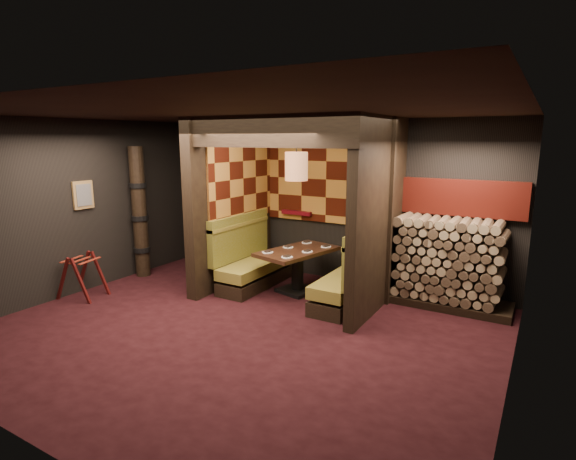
% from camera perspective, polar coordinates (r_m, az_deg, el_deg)
% --- Properties ---
extents(floor, '(6.50, 5.50, 0.02)m').
position_cam_1_polar(floor, '(6.23, -6.20, -12.62)').
color(floor, black).
rests_on(floor, ground).
extents(ceiling, '(6.50, 5.50, 0.02)m').
position_cam_1_polar(ceiling, '(5.70, -6.85, 14.75)').
color(ceiling, black).
rests_on(ceiling, ground).
extents(wall_back, '(6.50, 0.02, 2.85)m').
position_cam_1_polar(wall_back, '(8.14, 5.21, 3.67)').
color(wall_back, black).
rests_on(wall_back, ground).
extents(wall_front, '(6.50, 0.02, 2.85)m').
position_cam_1_polar(wall_front, '(4.02, -30.93, -6.17)').
color(wall_front, black).
rests_on(wall_front, ground).
extents(wall_left, '(0.02, 5.50, 2.85)m').
position_cam_1_polar(wall_left, '(8.16, -25.21, 2.63)').
color(wall_left, black).
rests_on(wall_left, ground).
extents(wall_right, '(0.02, 5.50, 2.85)m').
position_cam_1_polar(wall_right, '(4.68, 27.49, -3.49)').
color(wall_right, black).
rests_on(wall_right, ground).
extents(partition_left, '(0.20, 2.20, 2.85)m').
position_cam_1_polar(partition_left, '(7.90, -7.20, 3.39)').
color(partition_left, black).
rests_on(partition_left, floor).
extents(partition_right, '(0.15, 2.10, 2.85)m').
position_cam_1_polar(partition_right, '(6.69, 11.43, 1.77)').
color(partition_right, black).
rests_on(partition_right, floor).
extents(header_beam, '(2.85, 0.18, 0.44)m').
position_cam_1_polar(header_beam, '(6.28, -3.04, 12.41)').
color(header_beam, black).
rests_on(header_beam, partition_left).
extents(tapa_back_panel, '(2.40, 0.06, 1.55)m').
position_cam_1_polar(tapa_back_panel, '(8.06, 4.95, 6.43)').
color(tapa_back_panel, '#AE752C').
rests_on(tapa_back_panel, wall_back).
extents(tapa_side_panel, '(0.04, 1.85, 1.45)m').
position_cam_1_polar(tapa_side_panel, '(7.92, -5.81, 6.54)').
color(tapa_side_panel, '#AE752C').
rests_on(tapa_side_panel, partition_left).
extents(lacquer_shelf, '(0.60, 0.12, 0.07)m').
position_cam_1_polar(lacquer_shelf, '(8.35, 1.13, 2.22)').
color(lacquer_shelf, '#540711').
rests_on(lacquer_shelf, wall_back).
extents(booth_bench_left, '(0.68, 1.60, 1.14)m').
position_cam_1_polar(booth_bench_left, '(7.88, -4.76, -4.20)').
color(booth_bench_left, black).
rests_on(booth_bench_left, floor).
extents(booth_bench_right, '(0.68, 1.60, 1.14)m').
position_cam_1_polar(booth_bench_right, '(7.01, 8.09, -6.30)').
color(booth_bench_right, black).
rests_on(booth_bench_right, floor).
extents(dining_table, '(1.05, 1.52, 0.73)m').
position_cam_1_polar(dining_table, '(7.48, 1.21, -4.26)').
color(dining_table, black).
rests_on(dining_table, floor).
extents(place_settings, '(0.82, 1.20, 0.03)m').
position_cam_1_polar(place_settings, '(7.42, 1.22, -2.44)').
color(place_settings, white).
rests_on(place_settings, dining_table).
extents(pendant_lamp, '(0.36, 0.36, 0.97)m').
position_cam_1_polar(pendant_lamp, '(7.17, 1.07, 8.10)').
color(pendant_lamp, '#9F623B').
rests_on(pendant_lamp, ceiling).
extents(framed_picture, '(0.05, 0.36, 0.46)m').
position_cam_1_polar(framed_picture, '(8.15, -24.57, 4.07)').
color(framed_picture, olive).
rests_on(framed_picture, wall_left).
extents(luggage_rack, '(0.79, 0.63, 0.76)m').
position_cam_1_polar(luggage_rack, '(8.01, -24.70, -5.14)').
color(luggage_rack, '#3F0C0B').
rests_on(luggage_rack, floor).
extents(totem_column, '(0.31, 0.31, 2.40)m').
position_cam_1_polar(totem_column, '(8.69, -18.34, 2.04)').
color(totem_column, black).
rests_on(totem_column, floor).
extents(firewood_stack, '(1.73, 0.70, 1.36)m').
position_cam_1_polar(firewood_stack, '(7.23, 20.31, -4.04)').
color(firewood_stack, black).
rests_on(firewood_stack, floor).
extents(mosaic_header, '(1.83, 0.10, 0.56)m').
position_cam_1_polar(mosaic_header, '(7.37, 21.29, 3.81)').
color(mosaic_header, maroon).
rests_on(mosaic_header, wall_back).
extents(bay_front_post, '(0.08, 0.08, 2.85)m').
position_cam_1_polar(bay_front_post, '(6.90, 12.84, 2.02)').
color(bay_front_post, black).
rests_on(bay_front_post, floor).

